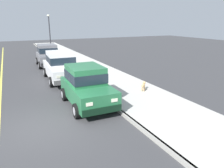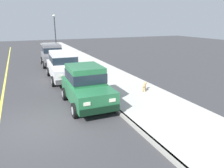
{
  "view_description": "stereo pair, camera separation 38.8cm",
  "coord_description": "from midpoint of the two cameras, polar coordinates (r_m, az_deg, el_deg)",
  "views": [
    {
      "loc": [
        -0.89,
        -7.78,
        3.9
      ],
      "look_at": [
        3.59,
        1.49,
        0.85
      ],
      "focal_mm": 34.3,
      "sensor_mm": 36.0,
      "label": 1
    },
    {
      "loc": [
        -0.53,
        -7.94,
        3.9
      ],
      "look_at": [
        3.59,
        1.49,
        0.85
      ],
      "focal_mm": 34.3,
      "sensor_mm": 36.0,
      "label": 2
    }
  ],
  "objects": [
    {
      "name": "car_white_sedan",
      "position": [
        14.94,
        -12.07,
        4.88
      ],
      "size": [
        2.14,
        4.66,
        1.92
      ],
      "color": "white",
      "rests_on": "ground"
    },
    {
      "name": "street_lamp",
      "position": [
        25.87,
        -14.53,
        13.8
      ],
      "size": [
        0.36,
        0.36,
        4.42
      ],
      "color": "#2D2D33",
      "rests_on": "sidewalk"
    },
    {
      "name": "car_grey_hatchback",
      "position": [
        20.17,
        -15.12,
        7.61
      ],
      "size": [
        2.05,
        3.86,
        1.88
      ],
      "color": "slate",
      "rests_on": "ground"
    },
    {
      "name": "fire_hydrant",
      "position": [
        13.99,
        -4.71,
        2.29
      ],
      "size": [
        0.34,
        0.24,
        0.72
      ],
      "color": "gold",
      "rests_on": "sidewalk"
    },
    {
      "name": "dog_tan",
      "position": [
        12.06,
        9.55,
        -0.46
      ],
      "size": [
        0.54,
        0.6,
        0.49
      ],
      "color": "tan",
      "rests_on": "sidewalk"
    },
    {
      "name": "ground_plane",
      "position": [
        8.8,
        -16.76,
        -10.55
      ],
      "size": [
        80.0,
        80.0,
        0.0
      ],
      "primitive_type": "plane",
      "color": "#38383A"
    },
    {
      "name": "car_green_hatchback",
      "position": [
        10.18,
        -5.83,
        -0.27
      ],
      "size": [
        2.0,
        3.83,
        1.88
      ],
      "color": "#23663D",
      "rests_on": "ground"
    },
    {
      "name": "sidewalk",
      "position": [
        10.44,
        11.58,
        -5.36
      ],
      "size": [
        3.6,
        64.0,
        0.14
      ],
      "primitive_type": "cube",
      "color": "#B7B5AD",
      "rests_on": "ground"
    },
    {
      "name": "curb",
      "position": [
        9.58,
        2.64,
        -7.08
      ],
      "size": [
        0.16,
        64.0,
        0.14
      ],
      "primitive_type": "cube",
      "color": "gray",
      "rests_on": "ground"
    }
  ]
}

